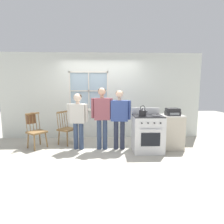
% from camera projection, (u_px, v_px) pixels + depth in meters
% --- Properties ---
extents(ground_plane, '(16.00, 16.00, 0.00)m').
position_uv_depth(ground_plane, '(100.00, 152.00, 4.40)').
color(ground_plane, '#B2AD9E').
extents(wall_back, '(6.40, 0.16, 2.70)m').
position_uv_depth(wall_back, '(102.00, 96.00, 5.61)').
color(wall_back, silver).
rests_on(wall_back, ground_plane).
extents(chair_by_window, '(0.57, 0.58, 0.94)m').
position_uv_depth(chair_by_window, '(36.00, 132.00, 4.68)').
color(chair_by_window, olive).
rests_on(chair_by_window, ground_plane).
extents(chair_near_wall, '(0.56, 0.57, 0.94)m').
position_uv_depth(chair_near_wall, '(66.00, 129.00, 5.00)').
color(chair_near_wall, olive).
rests_on(chair_near_wall, ground_plane).
extents(person_elderly_left, '(0.54, 0.26, 1.46)m').
position_uv_depth(person_elderly_left, '(78.00, 116.00, 4.52)').
color(person_elderly_left, '#384766').
rests_on(person_elderly_left, ground_plane).
extents(person_teen_center, '(0.56, 0.23, 1.61)m').
position_uv_depth(person_teen_center, '(102.00, 113.00, 4.50)').
color(person_teen_center, '#384766').
rests_on(person_teen_center, ground_plane).
extents(person_adult_right, '(0.59, 0.24, 1.54)m').
position_uv_depth(person_adult_right, '(119.00, 114.00, 4.50)').
color(person_adult_right, '#2D3347').
rests_on(person_adult_right, ground_plane).
extents(stove, '(0.73, 0.68, 1.08)m').
position_uv_depth(stove, '(147.00, 133.00, 4.42)').
color(stove, silver).
rests_on(stove, ground_plane).
extents(kettle, '(0.21, 0.17, 0.25)m').
position_uv_depth(kettle, '(143.00, 112.00, 4.21)').
color(kettle, black).
rests_on(kettle, stove).
extents(potted_plant, '(0.15, 0.15, 0.29)m').
position_uv_depth(potted_plant, '(98.00, 107.00, 5.57)').
color(potted_plant, beige).
rests_on(potted_plant, wall_back).
extents(handbag, '(0.25, 0.25, 0.31)m').
position_uv_depth(handbag, '(31.00, 119.00, 4.78)').
color(handbag, brown).
rests_on(handbag, chair_by_window).
extents(side_counter, '(0.55, 0.50, 0.90)m').
position_uv_depth(side_counter, '(171.00, 132.00, 4.64)').
color(side_counter, beige).
rests_on(side_counter, ground_plane).
extents(stereo, '(0.34, 0.29, 0.18)m').
position_uv_depth(stereo, '(173.00, 112.00, 4.55)').
color(stereo, '#232326').
rests_on(stereo, side_counter).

